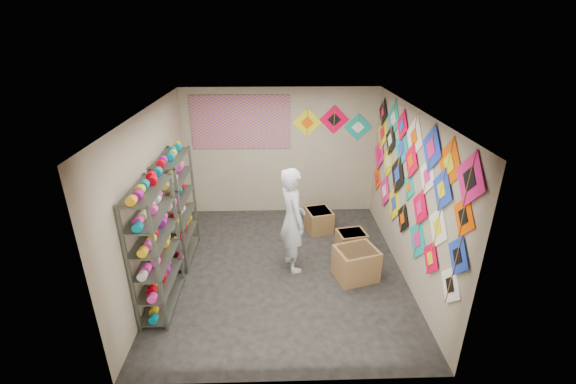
{
  "coord_description": "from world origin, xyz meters",
  "views": [
    {
      "loc": [
        -0.08,
        -5.48,
        3.84
      ],
      "look_at": [
        0.1,
        0.3,
        1.3
      ],
      "focal_mm": 24.0,
      "sensor_mm": 36.0,
      "label": 1
    }
  ],
  "objects_px": {
    "carton_a": "(356,263)",
    "shelf_rack_back": "(177,209)",
    "shelf_rack_front": "(156,250)",
    "carton_c": "(319,220)",
    "carton_b": "(351,242)",
    "shopkeeper": "(292,220)"
  },
  "relations": [
    {
      "from": "shelf_rack_back",
      "to": "shopkeeper",
      "type": "xyz_separation_m",
      "value": [
        1.94,
        -0.38,
        -0.05
      ]
    },
    {
      "from": "shelf_rack_front",
      "to": "carton_c",
      "type": "xyz_separation_m",
      "value": [
        2.53,
        2.16,
        -0.72
      ]
    },
    {
      "from": "carton_c",
      "to": "carton_b",
      "type": "bearing_deg",
      "value": -72.08
    },
    {
      "from": "carton_a",
      "to": "carton_b",
      "type": "bearing_deg",
      "value": 67.86
    },
    {
      "from": "carton_c",
      "to": "shopkeeper",
      "type": "bearing_deg",
      "value": -129.12
    },
    {
      "from": "shelf_rack_front",
      "to": "carton_a",
      "type": "distance_m",
      "value": 3.1
    },
    {
      "from": "shelf_rack_front",
      "to": "shelf_rack_back",
      "type": "distance_m",
      "value": 1.3
    },
    {
      "from": "shelf_rack_front",
      "to": "carton_a",
      "type": "relative_size",
      "value": 2.97
    },
    {
      "from": "shelf_rack_back",
      "to": "shopkeeper",
      "type": "bearing_deg",
      "value": -11.09
    },
    {
      "from": "carton_a",
      "to": "shelf_rack_back",
      "type": "bearing_deg",
      "value": 149.18
    },
    {
      "from": "carton_b",
      "to": "carton_c",
      "type": "height_order",
      "value": "carton_c"
    },
    {
      "from": "carton_b",
      "to": "carton_c",
      "type": "bearing_deg",
      "value": 111.47
    },
    {
      "from": "shelf_rack_front",
      "to": "shopkeeper",
      "type": "distance_m",
      "value": 2.15
    },
    {
      "from": "shelf_rack_front",
      "to": "carton_c",
      "type": "height_order",
      "value": "shelf_rack_front"
    },
    {
      "from": "carton_a",
      "to": "carton_b",
      "type": "distance_m",
      "value": 0.77
    },
    {
      "from": "shopkeeper",
      "to": "carton_a",
      "type": "bearing_deg",
      "value": -127.01
    },
    {
      "from": "shelf_rack_back",
      "to": "carton_c",
      "type": "height_order",
      "value": "shelf_rack_back"
    },
    {
      "from": "shelf_rack_front",
      "to": "shelf_rack_back",
      "type": "bearing_deg",
      "value": 90.0
    },
    {
      "from": "carton_b",
      "to": "carton_c",
      "type": "xyz_separation_m",
      "value": [
        -0.51,
        0.81,
        0.02
      ]
    },
    {
      "from": "shelf_rack_back",
      "to": "carton_a",
      "type": "relative_size",
      "value": 2.97
    },
    {
      "from": "shopkeeper",
      "to": "carton_b",
      "type": "xyz_separation_m",
      "value": [
        1.09,
        0.43,
        -0.7
      ]
    },
    {
      "from": "carton_a",
      "to": "carton_b",
      "type": "height_order",
      "value": "carton_a"
    }
  ]
}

